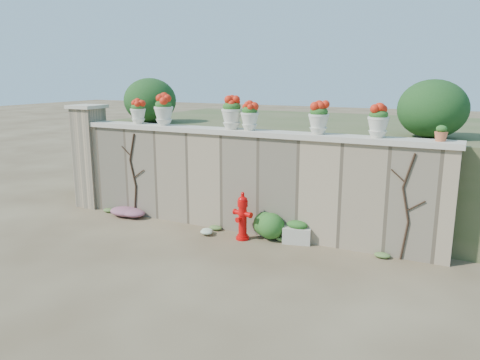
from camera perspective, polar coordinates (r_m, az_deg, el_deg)
The scene contains 21 objects.
ground at distance 8.41m, azimuth -5.09°, elevation -9.55°, with size 80.00×80.00×0.00m, color brown.
stone_wall at distance 9.61m, azimuth 0.41°, elevation -0.39°, with size 8.00×0.40×2.00m, color #9A8467.
wall_cap at distance 9.43m, azimuth 0.42°, elevation 5.83°, with size 8.10×0.52×0.10m, color beige.
gate_pillar at distance 11.95m, azimuth -17.77°, elevation 2.85°, with size 0.72×0.72×2.48m.
raised_fill at distance 12.51m, azimuth 6.89°, elevation 2.59°, with size 9.00×6.00×2.00m, color #384C23.
back_shrub_left at distance 12.10m, azimuth -10.91°, elevation 9.51°, with size 1.30×1.30×1.10m, color #143814.
back_shrub_right at distance 9.65m, azimuth 22.43°, elevation 8.03°, with size 1.30×1.30×1.10m, color #143814.
vine_left at distance 10.86m, azimuth -12.87°, elevation 0.77°, with size 0.60×0.04×1.91m.
vine_right at distance 8.52m, azimuth 19.62°, elevation -2.93°, with size 0.60×0.04×1.91m.
fire_hydrant at distance 9.18m, azimuth 0.31°, elevation -4.40°, with size 0.42×0.29×0.95m.
planter_box at distance 9.14m, azimuth 6.95°, elevation -6.38°, with size 0.59×0.43×0.44m.
green_shrub at distance 9.25m, azimuth 3.26°, elevation -5.28°, with size 0.68×0.62×0.65m, color #1E5119.
magenta_clump at distance 11.05m, azimuth -13.43°, elevation -3.66°, with size 0.98×0.65×0.26m, color #BE2688.
white_flowers at distance 9.59m, azimuth -4.24°, elevation -6.18°, with size 0.45×0.36×0.16m, color white.
urn_pot_0 at distance 10.82m, azimuth -12.33°, elevation 8.14°, with size 0.35×0.35×0.55m.
urn_pot_1 at distance 10.39m, azimuth -9.30°, elevation 8.37°, with size 0.42×0.42×0.65m.
urn_pot_2 at distance 9.51m, azimuth -1.01°, elevation 8.17°, with size 0.42×0.42×0.66m.
urn_pot_3 at distance 9.34m, azimuth 1.18°, elevation 7.80°, with size 0.36×0.36×0.57m.
urn_pot_4 at distance 8.83m, azimuth 9.57°, elevation 7.44°, with size 0.38×0.38×0.60m.
urn_pot_5 at distance 8.57m, azimuth 16.51°, elevation 6.90°, with size 0.37×0.37×0.58m.
terracotta_pot at distance 8.47m, azimuth 23.31°, elevation 5.17°, with size 0.22×0.22×0.26m.
Camera 1 is at (4.13, -6.61, 3.18)m, focal length 35.00 mm.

